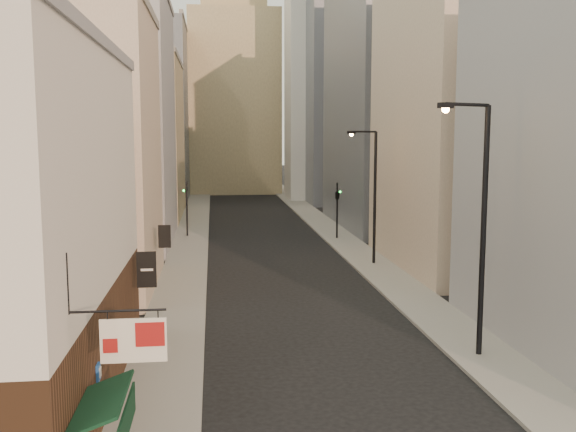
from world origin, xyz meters
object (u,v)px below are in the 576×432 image
at_px(white_tower, 316,66).
at_px(streetlamp_mid, 372,189).
at_px(streetlamp_near, 479,216).
at_px(traffic_light_right, 337,196).
at_px(traffic_light_left, 187,198).
at_px(clock_tower, 234,81).

distance_m(white_tower, streetlamp_mid, 49.04).
height_order(streetlamp_near, traffic_light_right, streetlamp_near).
height_order(streetlamp_near, traffic_light_left, streetlamp_near).
bearing_deg(traffic_light_left, clock_tower, -120.92).
height_order(white_tower, streetlamp_mid, white_tower).
distance_m(clock_tower, streetlamp_mid, 62.74).
relative_size(traffic_light_left, traffic_light_right, 1.00).
bearing_deg(traffic_light_right, streetlamp_near, 66.34).
xyz_separation_m(clock_tower, streetlamp_mid, (7.44, -61.08, -12.27)).
xyz_separation_m(white_tower, traffic_light_left, (-16.88, -33.09, -15.03)).
bearing_deg(streetlamp_mid, clock_tower, 73.53).
distance_m(white_tower, traffic_light_right, 38.98).
height_order(white_tower, traffic_light_right, white_tower).
height_order(clock_tower, traffic_light_right, clock_tower).
xyz_separation_m(white_tower, streetlamp_mid, (-3.56, -47.08, -13.24)).
height_order(clock_tower, traffic_light_left, clock_tower).
xyz_separation_m(clock_tower, white_tower, (11.00, -14.00, 0.97)).
bearing_deg(traffic_light_right, white_tower, -119.42).
height_order(clock_tower, white_tower, clock_tower).
xyz_separation_m(streetlamp_near, traffic_light_left, (-12.89, 33.01, -2.32)).
bearing_deg(traffic_light_right, streetlamp_mid, 67.98).
xyz_separation_m(clock_tower, streetlamp_near, (7.01, -80.10, -11.73)).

